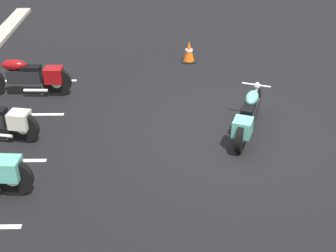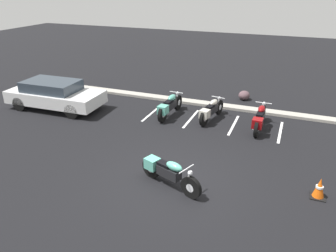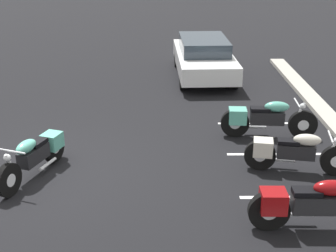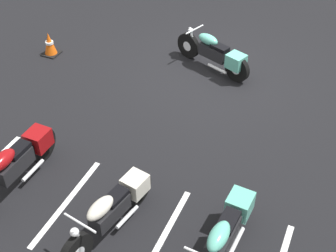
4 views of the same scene
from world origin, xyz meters
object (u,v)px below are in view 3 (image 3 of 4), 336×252
(parked_bike_1, at_px, (293,152))
(car_white, at_px, (204,57))
(parked_bike_0, at_px, (264,118))
(parked_bike_2, at_px, (312,204))
(motorcycle_teal_featured, at_px, (36,154))

(parked_bike_1, relative_size, car_white, 0.48)
(car_white, bearing_deg, parked_bike_1, 7.94)
(parked_bike_0, height_order, car_white, car_white)
(parked_bike_0, bearing_deg, car_white, 104.63)
(parked_bike_1, height_order, car_white, car_white)
(parked_bike_0, distance_m, parked_bike_2, 3.78)
(parked_bike_0, bearing_deg, parked_bike_2, -86.24)
(motorcycle_teal_featured, distance_m, car_white, 8.04)
(parked_bike_2, relative_size, car_white, 0.52)
(parked_bike_1, bearing_deg, parked_bike_2, -85.62)
(motorcycle_teal_featured, relative_size, parked_bike_0, 0.90)
(motorcycle_teal_featured, height_order, parked_bike_0, parked_bike_0)
(motorcycle_teal_featured, height_order, parked_bike_2, parked_bike_2)
(parked_bike_0, height_order, parked_bike_2, parked_bike_2)
(motorcycle_teal_featured, bearing_deg, parked_bike_2, 88.92)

